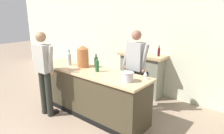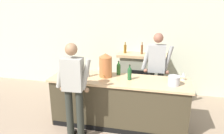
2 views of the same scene
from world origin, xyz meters
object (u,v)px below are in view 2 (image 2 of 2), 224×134
person_customer (73,88)px  person_bartender (156,70)px  ice_bucket_steel (174,81)px  wine_bottle_rose_blush (87,69)px  wine_glass_by_dispenser (183,75)px  copper_dispenser (105,65)px  fireplace_stone (142,74)px  wine_glass_front_right (100,67)px  wine_bottle_cabernet_heavy (119,68)px  wine_bottle_burgundy_dark (130,73)px

person_customer → person_bartender: bearing=44.8°
person_bartender → ice_bucket_steel: size_ratio=8.38×
wine_bottle_rose_blush → wine_glass_by_dispenser: wine_bottle_rose_blush is taller
copper_dispenser → ice_bucket_steel: 1.35m
fireplace_stone → wine_glass_front_right: (-0.76, -1.40, 0.55)m
ice_bucket_steel → wine_bottle_cabernet_heavy: size_ratio=0.75×
wine_glass_by_dispenser → wine_glass_front_right: 1.68m
person_bartender → wine_glass_front_right: 1.24m
copper_dispenser → fireplace_stone: bearing=69.4°
fireplace_stone → person_customer: bearing=-112.8°
wine_bottle_burgundy_dark → wine_glass_by_dispenser: wine_bottle_burgundy_dark is taller
wine_bottle_cabernet_heavy → wine_bottle_rose_blush: bearing=-154.5°
wine_bottle_burgundy_dark → wine_glass_front_right: 0.70m
wine_glass_by_dispenser → ice_bucket_steel: bearing=-121.5°
ice_bucket_steel → person_bartender: bearing=113.6°
fireplace_stone → person_bartender: size_ratio=0.79×
wine_bottle_burgundy_dark → person_customer: bearing=-142.4°
person_customer → wine_bottle_cabernet_heavy: bearing=56.5°
copper_dispenser → wine_bottle_rose_blush: size_ratio=1.39×
wine_glass_front_right → wine_bottle_cabernet_heavy: bearing=2.2°
person_customer → wine_glass_by_dispenser: size_ratio=11.28×
ice_bucket_steel → wine_bottle_cabernet_heavy: (-1.10, 0.34, 0.05)m
wine_bottle_burgundy_dark → wine_glass_front_right: bearing=160.4°
wine_bottle_cabernet_heavy → wine_glass_by_dispenser: (1.28, -0.04, -0.02)m
ice_bucket_steel → wine_bottle_rose_blush: bearing=177.7°
person_customer → copper_dispenser: 0.87m
wine_bottle_rose_blush → wine_bottle_burgundy_dark: (0.85, 0.03, -0.02)m
wine_glass_by_dispenser → person_bartender: bearing=137.9°
person_bartender → ice_bucket_steel: (0.34, -0.78, 0.07)m
wine_bottle_rose_blush → copper_dispenser: bearing=14.8°
ice_bucket_steel → wine_bottle_cabernet_heavy: bearing=162.6°
copper_dispenser → wine_bottle_cabernet_heavy: bearing=38.8°
person_customer → wine_glass_front_right: person_customer is taller
copper_dispenser → wine_glass_front_right: size_ratio=2.78×
person_bartender → person_customer: bearing=-135.2°
person_customer → wine_bottle_rose_blush: person_customer is taller
copper_dispenser → wine_glass_front_right: copper_dispenser is taller
ice_bucket_steel → wine_bottle_burgundy_dark: (-0.83, 0.09, 0.05)m
person_bartender → wine_glass_front_right: person_bartender is taller
ice_bucket_steel → fireplace_stone: bearing=113.1°
wine_bottle_rose_blush → wine_glass_front_right: 0.32m
ice_bucket_steel → wine_bottle_rose_blush: (-1.68, 0.07, 0.07)m
person_customer → fireplace_stone: bearing=67.2°
person_customer → wine_glass_by_dispenser: (1.90, 0.89, 0.10)m
copper_dispenser → wine_glass_by_dispenser: size_ratio=3.01×
person_customer → wine_bottle_rose_blush: bearing=87.1°
person_customer → wine_bottle_burgundy_dark: person_customer is taller
fireplace_stone → wine_glass_by_dispenser: (0.92, -1.43, 0.54)m
copper_dispenser → ice_bucket_steel: (1.33, -0.16, -0.16)m
fireplace_stone → copper_dispenser: bearing=-110.6°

